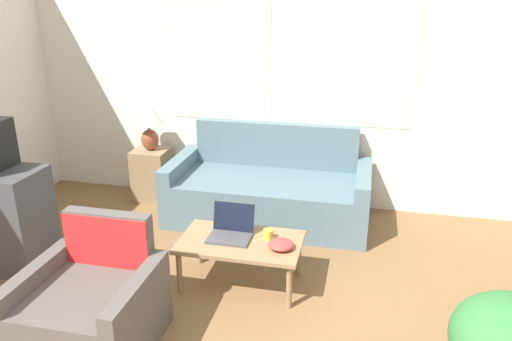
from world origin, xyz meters
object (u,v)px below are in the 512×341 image
at_px(table_lamp, 149,119).
at_px(coffee_table, 241,245).
at_px(snack_bowl, 281,244).
at_px(couch, 269,192).
at_px(cup_navy, 268,234).
at_px(laptop, 231,230).
at_px(armchair, 93,308).

relative_size(table_lamp, coffee_table, 0.56).
bearing_deg(table_lamp, snack_bowl, -41.37).
bearing_deg(couch, cup_navy, -79.10).
relative_size(table_lamp, cup_navy, 6.92).
bearing_deg(laptop, cup_navy, 6.18).
distance_m(table_lamp, coffee_table, 2.09).
height_order(armchair, coffee_table, armchair).
bearing_deg(coffee_table, table_lamp, 133.62).
relative_size(laptop, cup_navy, 4.26).
bearing_deg(cup_navy, laptop, -173.82).
bearing_deg(armchair, coffee_table, 49.59).
height_order(table_lamp, snack_bowl, table_lamp).
relative_size(table_lamp, snack_bowl, 2.76).
relative_size(couch, coffee_table, 2.10).
relative_size(armchair, cup_navy, 10.57).
relative_size(couch, cup_navy, 25.71).
xyz_separation_m(armchair, coffee_table, (0.76, 0.90, 0.08)).
distance_m(couch, cup_navy, 1.22).
bearing_deg(armchair, table_lamp, 104.84).
height_order(couch, laptop, couch).
bearing_deg(table_lamp, cup_navy, -40.86).
bearing_deg(cup_navy, couch, 100.90).
distance_m(cup_navy, snack_bowl, 0.19).
distance_m(couch, snack_bowl, 1.38).
height_order(cup_navy, snack_bowl, cup_navy).
bearing_deg(table_lamp, couch, -7.73).
relative_size(armchair, coffee_table, 0.86).
distance_m(coffee_table, cup_navy, 0.23).
bearing_deg(couch, coffee_table, -88.76).
xyz_separation_m(couch, table_lamp, (-1.36, 0.18, 0.64)).
bearing_deg(table_lamp, laptop, -47.29).
bearing_deg(laptop, couch, 87.09).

